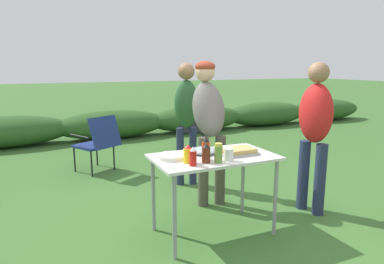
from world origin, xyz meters
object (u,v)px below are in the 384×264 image
Objects in this scene: mixing_bowl at (204,150)px; hot_sauce_bottle at (206,149)px; folding_table at (214,164)px; ketchup_bottle at (193,157)px; standing_person_in_navy_coat at (186,112)px; mustard_bottle at (188,154)px; bbq_sauce_bottle at (206,154)px; relish_jar at (218,153)px; camp_chair_near_hedge at (98,141)px; standing_person_in_olive_jacket at (209,116)px; standing_person_in_red_jacket at (315,125)px; food_tray at (238,152)px; paper_cup_stack at (229,155)px; camp_chair_green_behind_table at (192,126)px; plate_stack at (172,156)px.

mixing_bowl is 0.22m from hot_sauce_bottle.
ketchup_bottle is (-0.30, -0.20, 0.15)m from folding_table.
mustard_bottle is at bearing -96.86° from standing_person_in_navy_coat.
bbq_sauce_bottle is at bearing 14.21° from ketchup_bottle.
relish_jar is 0.20× the size of camp_chair_near_hedge.
mixing_bowl is 0.40m from ketchup_bottle.
bbq_sauce_bottle is at bearing -91.29° from standing_person_in_navy_coat.
standing_person_in_red_jacket is at bearing -33.08° from standing_person_in_olive_jacket.
food_tray is 1.38m from standing_person_in_navy_coat.
mustard_bottle is at bearing -97.97° from standing_person_in_red_jacket.
paper_cup_stack is 0.13× the size of camp_chair_green_behind_table.
ketchup_bottle is at bearing -146.62° from hot_sauce_bottle.
food_tray is 0.61m from plate_stack.
mixing_bowl is 0.15× the size of standing_person_in_red_jacket.
standing_person_in_navy_coat is at bearing 73.89° from mixing_bowl.
hot_sauce_bottle is at bearing -172.47° from food_tray.
relish_jar is at bearing -22.57° from bbq_sauce_bottle.
hot_sauce_bottle is 0.24× the size of camp_chair_green_behind_table.
hot_sauce_bottle is (0.17, 0.11, 0.02)m from ketchup_bottle.
mustard_bottle reaches higher than mixing_bowl.
ketchup_bottle is at bearing -145.90° from folding_table.
mustard_bottle is at bearing 164.67° from paper_cup_stack.
camp_chair_green_behind_table is at bearing 76.25° from standing_person_in_olive_jacket.
camp_chair_green_behind_table is 1.00× the size of camp_chair_near_hedge.
ketchup_bottle is 0.14m from bbq_sauce_bottle.
standing_person_in_olive_jacket is 1.95m from camp_chair_near_hedge.
plate_stack is 0.33m from bbq_sauce_bottle.
standing_person_in_red_jacket reaches higher than ketchup_bottle.
hot_sauce_bottle is (0.25, -0.16, 0.08)m from plate_stack.
relish_jar is at bearing -92.57° from standing_person_in_red_jacket.
standing_person_in_red_jacket is at bearing -4.90° from mixing_bowl.
mustard_bottle is (-0.34, 0.09, 0.02)m from paper_cup_stack.
paper_cup_stack is at bearing -100.38° from standing_person_in_olive_jacket.
mixing_bowl is (0.33, 0.03, 0.01)m from plate_stack.
hot_sauce_bottle is at bearing 115.59° from relish_jar.
paper_cup_stack is 0.69× the size of ketchup_bottle.
bbq_sauce_bottle is 0.20× the size of camp_chair_near_hedge.
mixing_bowl is at bearing 151.96° from food_tray.
relish_jar is at bearing -108.40° from folding_table.
plate_stack is at bearing 147.10° from hot_sauce_bottle.
plate_stack is 1.09× the size of mixing_bowl.
plate_stack reaches higher than folding_table.
plate_stack is at bearing -102.42° from standing_person_in_navy_coat.
camp_chair_near_hedge is at bearing 98.37° from mustard_bottle.
standing_person_in_navy_coat is 1.89× the size of camp_chair_near_hedge.
standing_person_in_olive_jacket reaches higher than plate_stack.
folding_table is 0.25m from food_tray.
camp_chair_near_hedge is at bearing 105.36° from mixing_bowl.
camp_chair_near_hedge is at bearing 110.47° from food_tray.
relish_jar is at bearing -175.08° from paper_cup_stack.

